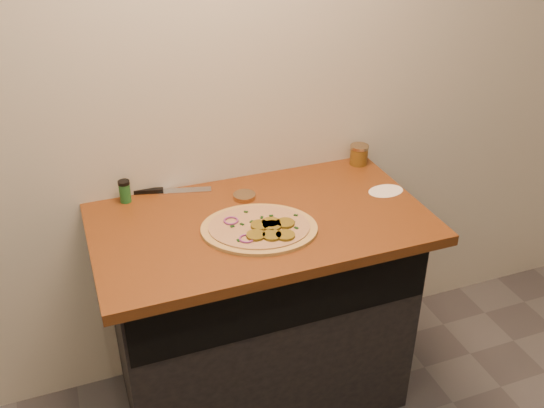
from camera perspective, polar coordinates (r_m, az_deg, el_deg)
name	(u,v)px	position (r m, az deg, el deg)	size (l,w,h in m)	color
cabinet	(259,314)	(2.48, -1.24, -10.29)	(1.10, 0.60, 0.86)	black
countertop	(260,222)	(2.19, -1.11, -1.75)	(1.20, 0.70, 0.04)	brown
pizza	(260,228)	(2.10, -1.13, -2.29)	(0.51, 0.51, 0.03)	tan
chefs_knife	(166,191)	(2.38, -9.96, 1.24)	(0.29, 0.10, 0.02)	#B7BAC1
mason_jar_lid	(244,196)	(2.30, -2.62, 0.74)	(0.09, 0.09, 0.02)	tan
salsa_jar	(359,155)	(2.57, 8.19, 4.63)	(0.08, 0.08, 0.08)	#A22410
spice_shaker	(125,191)	(2.32, -13.69, 1.18)	(0.04, 0.04, 0.09)	#1E6229
flour_spill	(386,191)	(2.39, 10.66, 1.22)	(0.14, 0.14, 0.00)	white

